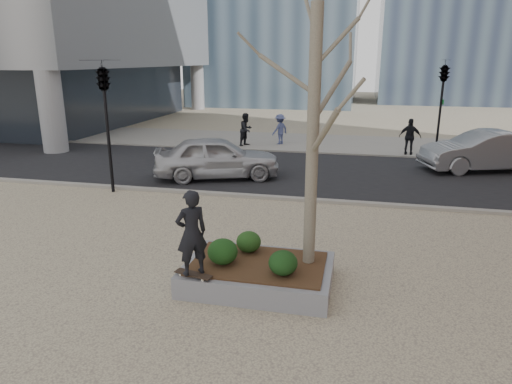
% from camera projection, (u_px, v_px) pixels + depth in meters
% --- Properties ---
extents(ground, '(120.00, 120.00, 0.00)m').
position_uv_depth(ground, '(212.00, 279.00, 9.70)').
color(ground, '#BEB28C').
rests_on(ground, ground).
extents(street, '(60.00, 8.00, 0.02)m').
position_uv_depth(street, '(287.00, 171.00, 19.06)').
color(street, black).
rests_on(street, ground).
extents(far_sidewalk, '(60.00, 6.00, 0.02)m').
position_uv_depth(far_sidewalk, '(306.00, 142.00, 25.61)').
color(far_sidewalk, gray).
rests_on(far_sidewalk, ground).
extents(planter, '(3.00, 2.00, 0.45)m').
position_uv_depth(planter, '(258.00, 274.00, 9.43)').
color(planter, gray).
rests_on(planter, ground).
extents(planter_mulch, '(2.70, 1.70, 0.04)m').
position_uv_depth(planter_mulch, '(258.00, 263.00, 9.36)').
color(planter_mulch, '#382314').
rests_on(planter_mulch, planter).
extents(sycamore_tree, '(2.80, 2.80, 6.60)m').
position_uv_depth(sycamore_tree, '(314.00, 99.00, 8.50)').
color(sycamore_tree, gray).
rests_on(sycamore_tree, planter_mulch).
extents(shrub_left, '(0.62, 0.62, 0.52)m').
position_uv_depth(shrub_left, '(223.00, 252.00, 9.24)').
color(shrub_left, '#193912').
rests_on(shrub_left, planter_mulch).
extents(shrub_middle, '(0.54, 0.54, 0.46)m').
position_uv_depth(shrub_middle, '(249.00, 242.00, 9.83)').
color(shrub_middle, '#133B14').
rests_on(shrub_middle, planter_mulch).
extents(shrub_right, '(0.57, 0.57, 0.48)m').
position_uv_depth(shrub_right, '(283.00, 263.00, 8.78)').
color(shrub_right, black).
rests_on(shrub_right, planter_mulch).
extents(skateboard, '(0.81, 0.39, 0.08)m').
position_uv_depth(skateboard, '(193.00, 275.00, 8.81)').
color(skateboard, black).
rests_on(skateboard, planter).
extents(skateboarder, '(0.73, 0.70, 1.68)m').
position_uv_depth(skateboarder, '(192.00, 233.00, 8.57)').
color(skateboarder, black).
rests_on(skateboarder, skateboard).
extents(police_car, '(5.19, 3.45, 1.64)m').
position_uv_depth(police_car, '(217.00, 157.00, 17.71)').
color(police_car, '#BAB9BE').
rests_on(police_car, street).
extents(car_silver, '(5.31, 3.23, 1.65)m').
position_uv_depth(car_silver, '(484.00, 151.00, 18.89)').
color(car_silver, gray).
rests_on(car_silver, street).
extents(pedestrian_a, '(0.94, 1.03, 1.73)m').
position_uv_depth(pedestrian_a, '(246.00, 129.00, 24.41)').
color(pedestrian_a, black).
rests_on(pedestrian_a, far_sidewalk).
extents(pedestrian_b, '(1.10, 1.21, 1.63)m').
position_uv_depth(pedestrian_b, '(280.00, 129.00, 24.82)').
color(pedestrian_b, '#46507F').
rests_on(pedestrian_b, far_sidewalk).
extents(pedestrian_c, '(1.09, 0.61, 1.75)m').
position_uv_depth(pedestrian_c, '(410.00, 137.00, 22.04)').
color(pedestrian_c, black).
rests_on(pedestrian_c, far_sidewalk).
extents(traffic_light_near, '(0.60, 2.48, 4.50)m').
position_uv_depth(traffic_light_near, '(108.00, 128.00, 15.49)').
color(traffic_light_near, black).
rests_on(traffic_light_near, ground).
extents(traffic_light_far, '(0.60, 2.48, 4.50)m').
position_uv_depth(traffic_light_far, '(440.00, 109.00, 21.36)').
color(traffic_light_far, black).
rests_on(traffic_light_far, ground).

